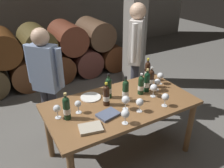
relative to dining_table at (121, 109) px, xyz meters
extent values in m
plane|color=#66635E|center=(0.00, 0.00, -0.67)|extent=(14.00, 14.00, 0.00)
cube|color=gray|center=(0.00, 4.20, 0.73)|extent=(10.00, 0.24, 2.80)
cylinder|color=brown|center=(-0.63, 2.60, -0.37)|extent=(0.60, 0.90, 0.60)
cylinder|color=#542D18|center=(0.00, 2.60, -0.37)|extent=(0.60, 0.90, 0.60)
cylinder|color=brown|center=(0.63, 2.60, -0.37)|extent=(0.60, 0.90, 0.60)
cylinder|color=brown|center=(1.26, 2.60, -0.37)|extent=(0.60, 0.90, 0.60)
cylinder|color=#5C3315|center=(-0.95, 2.60, 0.18)|extent=(0.60, 0.90, 0.60)
cylinder|color=#504220|center=(-0.32, 2.60, 0.18)|extent=(0.60, 0.90, 0.60)
cylinder|color=brown|center=(0.31, 2.60, 0.18)|extent=(0.60, 0.90, 0.60)
cylinder|color=brown|center=(0.95, 2.60, 0.18)|extent=(0.60, 0.90, 0.60)
cube|color=gray|center=(1.30, 1.60, 0.63)|extent=(0.32, 0.32, 2.60)
cube|color=brown|center=(0.00, 0.00, 0.07)|extent=(1.70, 0.90, 0.04)
cylinder|color=brown|center=(0.77, -0.39, -0.31)|extent=(0.07, 0.07, 0.72)
cylinder|color=brown|center=(-0.77, 0.39, -0.31)|extent=(0.07, 0.07, 0.72)
cylinder|color=brown|center=(0.77, 0.39, -0.31)|extent=(0.07, 0.07, 0.72)
cylinder|color=#19381E|center=(0.07, 0.01, 0.20)|extent=(0.07, 0.07, 0.22)
sphere|color=#19381E|center=(0.07, 0.01, 0.32)|extent=(0.07, 0.07, 0.07)
cylinder|color=#19381E|center=(0.07, 0.01, 0.34)|extent=(0.03, 0.03, 0.07)
cylinder|color=black|center=(0.07, 0.01, 0.39)|extent=(0.03, 0.03, 0.02)
cylinder|color=silver|center=(0.07, 0.01, 0.19)|extent=(0.07, 0.07, 0.07)
cylinder|color=#19381E|center=(-0.06, 0.17, 0.20)|extent=(0.07, 0.07, 0.21)
sphere|color=#19381E|center=(-0.06, 0.17, 0.31)|extent=(0.07, 0.07, 0.07)
cylinder|color=#19381E|center=(-0.06, 0.17, 0.34)|extent=(0.03, 0.03, 0.07)
cylinder|color=black|center=(-0.06, 0.17, 0.39)|extent=(0.03, 0.03, 0.02)
cylinder|color=silver|center=(-0.06, 0.17, 0.19)|extent=(0.07, 0.07, 0.06)
cylinder|color=#19381E|center=(0.32, 0.06, 0.19)|extent=(0.07, 0.07, 0.19)
sphere|color=#19381E|center=(0.32, 0.06, 0.29)|extent=(0.07, 0.07, 0.07)
cylinder|color=#19381E|center=(0.32, 0.06, 0.31)|extent=(0.03, 0.03, 0.06)
cylinder|color=silver|center=(0.32, 0.06, 0.35)|extent=(0.03, 0.03, 0.02)
cylinder|color=silver|center=(0.32, 0.06, 0.18)|extent=(0.07, 0.07, 0.06)
cylinder|color=black|center=(0.53, 0.13, 0.19)|extent=(0.07, 0.07, 0.19)
sphere|color=black|center=(0.53, 0.13, 0.29)|extent=(0.07, 0.07, 0.07)
cylinder|color=black|center=(0.53, 0.13, 0.32)|extent=(0.03, 0.03, 0.06)
cylinder|color=silver|center=(0.53, 0.13, 0.36)|extent=(0.03, 0.03, 0.02)
cylinder|color=silver|center=(0.53, 0.13, 0.18)|extent=(0.07, 0.07, 0.06)
cylinder|color=#19381E|center=(-0.63, 0.01, 0.20)|extent=(0.07, 0.07, 0.21)
sphere|color=#19381E|center=(-0.63, 0.01, 0.31)|extent=(0.07, 0.07, 0.07)
cylinder|color=#19381E|center=(-0.63, 0.01, 0.33)|extent=(0.03, 0.03, 0.07)
cylinder|color=tan|center=(-0.63, 0.01, 0.38)|extent=(0.03, 0.03, 0.02)
cylinder|color=silver|center=(-0.63, 0.01, 0.19)|extent=(0.07, 0.07, 0.06)
cylinder|color=black|center=(0.42, 0.07, 0.20)|extent=(0.07, 0.07, 0.21)
sphere|color=black|center=(0.42, 0.07, 0.31)|extent=(0.07, 0.07, 0.07)
cylinder|color=black|center=(0.42, 0.07, 0.34)|extent=(0.03, 0.03, 0.07)
cylinder|color=tan|center=(0.42, 0.07, 0.38)|extent=(0.03, 0.03, 0.02)
cylinder|color=silver|center=(0.42, 0.07, 0.19)|extent=(0.07, 0.07, 0.06)
cylinder|color=black|center=(-0.16, 0.04, 0.19)|extent=(0.07, 0.07, 0.19)
sphere|color=black|center=(-0.16, 0.04, 0.29)|extent=(0.07, 0.07, 0.07)
cylinder|color=black|center=(-0.16, 0.04, 0.32)|extent=(0.03, 0.03, 0.06)
cylinder|color=gold|center=(-0.16, 0.04, 0.36)|extent=(0.03, 0.03, 0.02)
cylinder|color=silver|center=(-0.16, 0.04, 0.18)|extent=(0.07, 0.07, 0.06)
cylinder|color=black|center=(0.62, 0.32, 0.20)|extent=(0.07, 0.07, 0.22)
sphere|color=black|center=(0.62, 0.32, 0.32)|extent=(0.07, 0.07, 0.07)
cylinder|color=black|center=(0.62, 0.32, 0.35)|extent=(0.03, 0.03, 0.07)
cylinder|color=gold|center=(0.62, 0.32, 0.39)|extent=(0.03, 0.03, 0.03)
cylinder|color=silver|center=(0.62, 0.32, 0.19)|extent=(0.07, 0.07, 0.07)
cylinder|color=white|center=(-0.17, -0.35, 0.09)|extent=(0.06, 0.06, 0.00)
cylinder|color=white|center=(-0.17, -0.35, 0.13)|extent=(0.01, 0.01, 0.07)
sphere|color=white|center=(-0.17, -0.35, 0.21)|extent=(0.09, 0.09, 0.09)
cylinder|color=white|center=(-0.03, -0.14, 0.09)|extent=(0.06, 0.06, 0.00)
cylinder|color=white|center=(-0.03, -0.14, 0.13)|extent=(0.01, 0.01, 0.07)
sphere|color=white|center=(-0.03, -0.14, 0.21)|extent=(0.09, 0.09, 0.09)
cylinder|color=white|center=(0.39, -0.30, 0.09)|extent=(0.06, 0.06, 0.00)
cylinder|color=white|center=(0.39, -0.30, 0.13)|extent=(0.01, 0.01, 0.07)
sphere|color=white|center=(0.39, -0.30, 0.21)|extent=(0.08, 0.08, 0.08)
cylinder|color=white|center=(-0.71, 0.07, 0.09)|extent=(0.06, 0.06, 0.00)
cylinder|color=white|center=(-0.71, 0.07, 0.13)|extent=(0.01, 0.01, 0.07)
sphere|color=white|center=(-0.71, 0.07, 0.20)|extent=(0.08, 0.08, 0.08)
cylinder|color=white|center=(0.55, 0.03, 0.09)|extent=(0.06, 0.06, 0.00)
cylinder|color=white|center=(0.55, 0.03, 0.13)|extent=(0.01, 0.01, 0.07)
sphere|color=white|center=(0.55, 0.03, 0.20)|extent=(0.08, 0.08, 0.08)
cylinder|color=white|center=(-0.49, 0.05, 0.09)|extent=(0.06, 0.06, 0.00)
cylinder|color=white|center=(-0.49, 0.05, 0.13)|extent=(0.01, 0.01, 0.07)
sphere|color=white|center=(-0.49, 0.05, 0.20)|extent=(0.07, 0.07, 0.07)
cylinder|color=white|center=(0.41, -0.07, 0.09)|extent=(0.06, 0.06, 0.00)
cylinder|color=white|center=(0.41, -0.07, 0.13)|extent=(0.01, 0.01, 0.07)
sphere|color=white|center=(0.41, -0.07, 0.21)|extent=(0.09, 0.09, 0.09)
cylinder|color=white|center=(0.08, -0.25, 0.09)|extent=(0.06, 0.06, 0.00)
cylinder|color=white|center=(0.08, -0.25, 0.13)|extent=(0.01, 0.01, 0.07)
sphere|color=white|center=(0.08, -0.25, 0.21)|extent=(0.08, 0.08, 0.08)
cylinder|color=white|center=(0.70, 0.15, 0.09)|extent=(0.06, 0.06, 0.00)
cylinder|color=white|center=(0.70, 0.15, 0.13)|extent=(0.01, 0.01, 0.07)
sphere|color=white|center=(0.70, 0.15, 0.21)|extent=(0.08, 0.08, 0.08)
cube|color=#B2A893|center=(-0.50, -0.26, 0.11)|extent=(0.25, 0.20, 0.03)
cube|color=#4C5670|center=(-0.25, -0.15, 0.11)|extent=(0.25, 0.20, 0.03)
cylinder|color=white|center=(-0.25, 0.27, 0.10)|extent=(0.24, 0.24, 0.01)
cylinder|color=#383842|center=(0.76, 0.79, -0.24)|extent=(0.11, 0.11, 0.85)
cylinder|color=#383842|center=(0.69, 0.71, -0.24)|extent=(0.11, 0.11, 0.85)
cube|color=silver|center=(0.73, 0.75, 0.51)|extent=(0.35, 0.36, 0.64)
cylinder|color=silver|center=(0.87, 0.90, 0.54)|extent=(0.08, 0.08, 0.54)
cylinder|color=silver|center=(0.58, 0.60, 0.54)|extent=(0.08, 0.08, 0.54)
sphere|color=tan|center=(0.73, 0.75, 0.93)|extent=(0.23, 0.23, 0.23)
cylinder|color=#383842|center=(-0.67, 0.76, -0.28)|extent=(0.11, 0.11, 0.77)
cylinder|color=#383842|center=(-0.60, 0.68, -0.28)|extent=(0.11, 0.11, 0.77)
cube|color=#8499BC|center=(-0.64, 0.72, 0.39)|extent=(0.35, 0.36, 0.58)
cylinder|color=#8499BC|center=(-0.77, 0.88, 0.42)|extent=(0.08, 0.08, 0.49)
cylinder|color=#8499BC|center=(-0.50, 0.56, 0.42)|extent=(0.08, 0.08, 0.49)
sphere|color=tan|center=(-0.64, 0.72, 0.77)|extent=(0.21, 0.21, 0.21)
camera|label=1|loc=(-1.19, -1.87, 1.47)|focal=36.63mm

